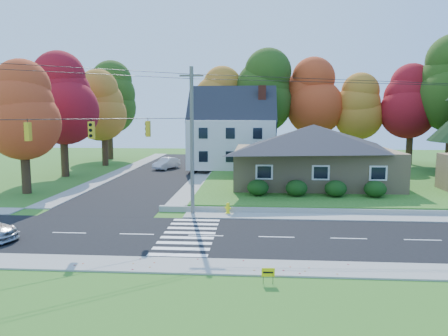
# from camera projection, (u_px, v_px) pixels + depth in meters

# --- Properties ---
(ground) EXTENTS (120.00, 120.00, 0.00)m
(ground) POSITION_uv_depth(u_px,v_px,m) (206.00, 236.00, 24.82)
(ground) COLOR #3D7923
(road_main) EXTENTS (90.00, 8.00, 0.02)m
(road_main) POSITION_uv_depth(u_px,v_px,m) (206.00, 236.00, 24.82)
(road_main) COLOR black
(road_main) RESTS_ON ground
(road_cross) EXTENTS (8.00, 44.00, 0.02)m
(road_cross) POSITION_uv_depth(u_px,v_px,m) (163.00, 172.00, 51.11)
(road_cross) COLOR black
(road_cross) RESTS_ON ground
(sidewalk_north) EXTENTS (90.00, 2.00, 0.08)m
(sidewalk_north) POSITION_uv_depth(u_px,v_px,m) (214.00, 215.00, 29.76)
(sidewalk_north) COLOR #9C9A90
(sidewalk_north) RESTS_ON ground
(sidewalk_south) EXTENTS (90.00, 2.00, 0.08)m
(sidewalk_south) POSITION_uv_depth(u_px,v_px,m) (193.00, 266.00, 19.87)
(sidewalk_south) COLOR #9C9A90
(sidewalk_south) RESTS_ON ground
(lawn) EXTENTS (30.00, 30.00, 0.50)m
(lawn) POSITION_uv_depth(u_px,v_px,m) (355.00, 179.00, 44.63)
(lawn) COLOR #3D7923
(lawn) RESTS_ON ground
(ranch_house) EXTENTS (14.60, 10.60, 5.40)m
(ranch_house) POSITION_uv_depth(u_px,v_px,m) (313.00, 153.00, 39.66)
(ranch_house) COLOR tan
(ranch_house) RESTS_ON lawn
(colonial_house) EXTENTS (10.40, 8.40, 9.60)m
(colonial_house) POSITION_uv_depth(u_px,v_px,m) (233.00, 133.00, 51.93)
(colonial_house) COLOR silver
(colonial_house) RESTS_ON lawn
(hedge_row) EXTENTS (10.70, 1.70, 1.27)m
(hedge_row) POSITION_uv_depth(u_px,v_px,m) (316.00, 188.00, 33.83)
(hedge_row) COLOR #163A10
(hedge_row) RESTS_ON lawn
(traffic_infrastructure) EXTENTS (38.10, 10.66, 10.00)m
(traffic_infrastructure) POSITION_uv_depth(u_px,v_px,m) (205.00, 144.00, 25.51)
(traffic_infrastructure) COLOR #666059
(traffic_infrastructure) RESTS_ON ground
(tree_lot_0) EXTENTS (6.72, 6.72, 12.51)m
(tree_lot_0) POSITION_uv_depth(u_px,v_px,m) (220.00, 102.00, 57.54)
(tree_lot_0) COLOR #3F2A19
(tree_lot_0) RESTS_ON lawn
(tree_lot_1) EXTENTS (7.84, 7.84, 14.60)m
(tree_lot_1) POSITION_uv_depth(u_px,v_px,m) (265.00, 92.00, 55.96)
(tree_lot_1) COLOR #3F2A19
(tree_lot_1) RESTS_ON lawn
(tree_lot_2) EXTENTS (7.28, 7.28, 13.56)m
(tree_lot_2) POSITION_uv_depth(u_px,v_px,m) (312.00, 97.00, 56.60)
(tree_lot_2) COLOR #3F2A19
(tree_lot_2) RESTS_ON lawn
(tree_lot_3) EXTENTS (6.16, 6.16, 11.47)m
(tree_lot_3) POSITION_uv_depth(u_px,v_px,m) (360.00, 107.00, 55.35)
(tree_lot_3) COLOR #3F2A19
(tree_lot_3) RESTS_ON lawn
(tree_lot_4) EXTENTS (6.72, 6.72, 12.51)m
(tree_lot_4) POSITION_uv_depth(u_px,v_px,m) (412.00, 102.00, 53.85)
(tree_lot_4) COLOR #3F2A19
(tree_lot_4) RESTS_ON lawn
(tree_west_0) EXTENTS (6.16, 6.16, 11.47)m
(tree_west_0) POSITION_uv_depth(u_px,v_px,m) (22.00, 110.00, 36.99)
(tree_west_0) COLOR #3F2A19
(tree_west_0) RESTS_ON ground
(tree_west_1) EXTENTS (7.28, 7.28, 13.56)m
(tree_west_1) POSITION_uv_depth(u_px,v_px,m) (62.00, 98.00, 46.79)
(tree_west_1) COLOR #3F2A19
(tree_west_1) RESTS_ON ground
(tree_west_2) EXTENTS (6.72, 6.72, 12.51)m
(tree_west_2) POSITION_uv_depth(u_px,v_px,m) (103.00, 106.00, 56.70)
(tree_west_2) COLOR #3F2A19
(tree_west_2) RESTS_ON ground
(tree_west_3) EXTENTS (7.84, 7.84, 14.60)m
(tree_west_3) POSITION_uv_depth(u_px,v_px,m) (109.00, 98.00, 64.59)
(tree_west_3) COLOR #3F2A19
(tree_west_3) RESTS_ON ground
(white_car) EXTENTS (2.90, 4.49, 1.40)m
(white_car) POSITION_uv_depth(u_px,v_px,m) (166.00, 163.00, 53.90)
(white_car) COLOR silver
(white_car) RESTS_ON road_cross
(fire_hydrant) EXTENTS (0.47, 0.37, 0.82)m
(fire_hydrant) POSITION_uv_depth(u_px,v_px,m) (228.00, 209.00, 30.05)
(fire_hydrant) COLOR yellow
(fire_hydrant) RESTS_ON ground
(yard_sign) EXTENTS (0.54, 0.05, 0.68)m
(yard_sign) POSITION_uv_depth(u_px,v_px,m) (268.00, 273.00, 17.81)
(yard_sign) COLOR black
(yard_sign) RESTS_ON ground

